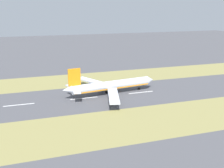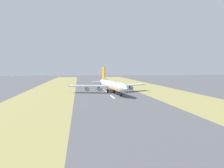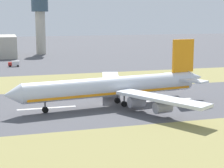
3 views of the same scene
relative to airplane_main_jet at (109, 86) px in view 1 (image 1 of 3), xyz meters
name	(u,v)px [view 1 (image 1 of 3)]	position (x,y,z in m)	size (l,w,h in m)	color
ground_plane	(115,95)	(2.71, 2.81, -6.02)	(800.00, 800.00, 0.00)	#4C4C51
grass_median_west	(98,78)	(-42.29, 2.81, -6.02)	(40.00, 600.00, 0.01)	olive
grass_median_east	(142,122)	(47.71, 2.81, -6.02)	(40.00, 600.00, 0.01)	olive
centreline_dash_near	(19,105)	(2.71, -58.11, -6.01)	(1.20, 18.00, 0.01)	silver
centreline_dash_mid	(84,98)	(2.71, -18.11, -6.01)	(1.20, 18.00, 0.01)	silver
centreline_dash_far	(141,92)	(2.71, 21.89, -6.01)	(1.20, 18.00, 0.01)	silver
airplane_main_jet	(109,86)	(0.00, 0.00, 0.00)	(63.57, 67.14, 20.20)	silver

